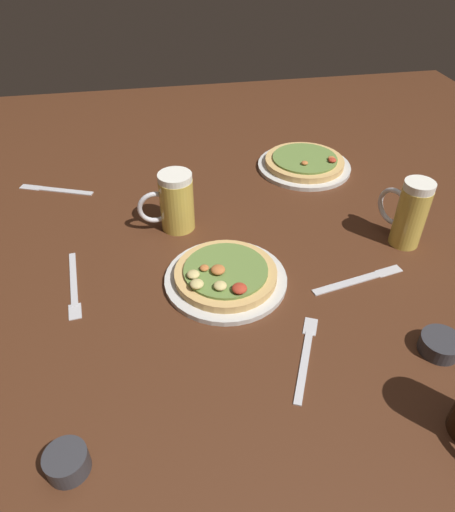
# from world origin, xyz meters

# --- Properties ---
(ground_plane) EXTENTS (2.40, 2.40, 0.03)m
(ground_plane) POSITION_xyz_m (0.00, 0.00, -0.01)
(ground_plane) COLOR #4C2816
(pizza_plate_near) EXTENTS (0.27, 0.27, 0.05)m
(pizza_plate_near) POSITION_xyz_m (-0.02, -0.06, 0.02)
(pizza_plate_near) COLOR silver
(pizza_plate_near) RESTS_ON ground_plane
(pizza_plate_far) EXTENTS (0.28, 0.28, 0.05)m
(pizza_plate_far) POSITION_xyz_m (0.31, 0.40, 0.02)
(pizza_plate_far) COLOR silver
(pizza_plate_far) RESTS_ON ground_plane
(beer_mug_amber) EXTENTS (0.08, 0.12, 0.17)m
(beer_mug_amber) POSITION_xyz_m (0.43, 0.01, 0.08)
(beer_mug_amber) COLOR gold
(beer_mug_amber) RESTS_ON ground_plane
(beer_mug_pale) EXTENTS (0.14, 0.08, 0.15)m
(beer_mug_pale) POSITION_xyz_m (-0.10, 0.16, 0.07)
(beer_mug_pale) COLOR gold
(beer_mug_pale) RESTS_ON ground_plane
(ramekin_sauce) EXTENTS (0.08, 0.08, 0.03)m
(ramekin_sauce) POSITION_xyz_m (0.34, -0.32, 0.02)
(ramekin_sauce) COLOR #333338
(ramekin_sauce) RESTS_ON ground_plane
(ramekin_butter) EXTENTS (0.06, 0.06, 0.04)m
(ramekin_butter) POSITION_xyz_m (-0.32, -0.43, 0.02)
(ramekin_butter) COLOR #333338
(ramekin_butter) RESTS_ON ground_plane
(fork_left) EXTENTS (0.04, 0.22, 0.01)m
(fork_left) POSITION_xyz_m (-0.34, -0.02, 0.00)
(fork_left) COLOR silver
(fork_left) RESTS_ON ground_plane
(knife_right) EXTENTS (0.21, 0.10, 0.01)m
(knife_right) POSITION_xyz_m (-0.42, 0.40, 0.00)
(knife_right) COLOR silver
(knife_right) RESTS_ON ground_plane
(fork_spare) EXTENTS (0.10, 0.19, 0.01)m
(fork_spare) POSITION_xyz_m (0.09, -0.29, 0.00)
(fork_spare) COLOR silver
(fork_spare) RESTS_ON ground_plane
(knife_spare) EXTENTS (0.22, 0.06, 0.01)m
(knife_spare) POSITION_xyz_m (0.27, -0.11, 0.00)
(knife_spare) COLOR silver
(knife_spare) RESTS_ON ground_plane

